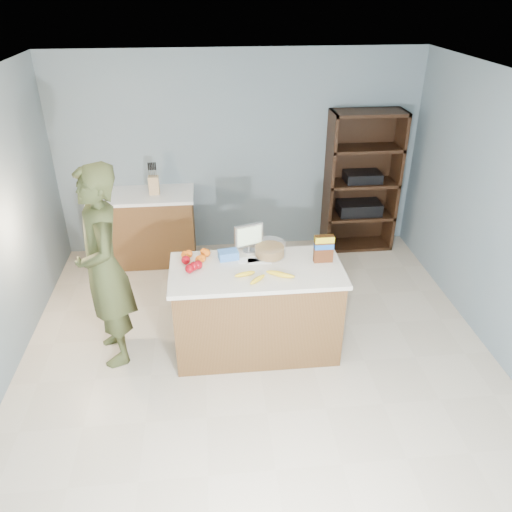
{
  "coord_description": "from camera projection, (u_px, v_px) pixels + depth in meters",
  "views": [
    {
      "loc": [
        -0.39,
        -3.52,
        3.18
      ],
      "look_at": [
        0.0,
        0.35,
        1.0
      ],
      "focal_mm": 35.0,
      "sensor_mm": 36.0,
      "label": 1
    }
  ],
  "objects": [
    {
      "name": "knife_block",
      "position": [
        154.0,
        184.0,
        5.95
      ],
      "size": [
        0.12,
        0.1,
        0.31
      ],
      "color": "tan",
      "rests_on": "back_cabinet"
    },
    {
      "name": "oranges",
      "position": [
        196.0,
        256.0,
        4.6
      ],
      "size": [
        0.27,
        0.21,
        0.07
      ],
      "color": "#FF6410",
      "rests_on": "counter_peninsula"
    },
    {
      "name": "counter_peninsula",
      "position": [
        257.0,
        313.0,
        4.7
      ],
      "size": [
        1.56,
        0.76,
        0.9
      ],
      "color": "brown",
      "rests_on": "ground"
    },
    {
      "name": "cereal_box",
      "position": [
        324.0,
        247.0,
        4.5
      ],
      "size": [
        0.17,
        0.07,
        0.26
      ],
      "color": "#592B14",
      "rests_on": "counter_peninsula"
    },
    {
      "name": "walls",
      "position": [
        261.0,
        204.0,
        3.84
      ],
      "size": [
        4.52,
        5.02,
        2.51
      ],
      "color": "slate",
      "rests_on": "ground"
    },
    {
      "name": "person",
      "position": [
        104.0,
        268.0,
        4.37
      ],
      "size": [
        0.65,
        0.8,
        1.9
      ],
      "primitive_type": "imported",
      "rotation": [
        0.0,
        0.0,
        -1.25
      ],
      "color": "#3B4221",
      "rests_on": "ground"
    },
    {
      "name": "apples",
      "position": [
        192.0,
        265.0,
        4.44
      ],
      "size": [
        0.19,
        0.24,
        0.08
      ],
      "color": "maroon",
      "rests_on": "counter_peninsula"
    },
    {
      "name": "tv",
      "position": [
        249.0,
        236.0,
        4.67
      ],
      "size": [
        0.28,
        0.12,
        0.28
      ],
      "color": "silver",
      "rests_on": "counter_peninsula"
    },
    {
      "name": "shelving_unit",
      "position": [
        360.0,
        184.0,
        6.4
      ],
      "size": [
        0.9,
        0.4,
        1.8
      ],
      "color": "black",
      "rests_on": "ground"
    },
    {
      "name": "floor",
      "position": [
        260.0,
        368.0,
        4.64
      ],
      "size": [
        4.5,
        5.0,
        0.02
      ],
      "primitive_type": "cube",
      "color": "beige",
      "rests_on": "ground"
    },
    {
      "name": "bananas",
      "position": [
        266.0,
        275.0,
        4.32
      ],
      "size": [
        0.53,
        0.23,
        0.04
      ],
      "color": "yellow",
      "rests_on": "counter_peninsula"
    },
    {
      "name": "salad_bowl",
      "position": [
        270.0,
        250.0,
        4.65
      ],
      "size": [
        0.3,
        0.3,
        0.13
      ],
      "color": "#267219",
      "rests_on": "counter_peninsula"
    },
    {
      "name": "blue_carton",
      "position": [
        228.0,
        255.0,
        4.6
      ],
      "size": [
        0.2,
        0.15,
        0.08
      ],
      "primitive_type": "cube",
      "rotation": [
        0.0,
        0.0,
        0.16
      ],
      "color": "blue",
      "rests_on": "counter_peninsula"
    },
    {
      "name": "back_cabinet",
      "position": [
        146.0,
        227.0,
        6.23
      ],
      "size": [
        1.24,
        0.62,
        0.9
      ],
      "color": "brown",
      "rests_on": "ground"
    },
    {
      "name": "envelopes",
      "position": [
        254.0,
        261.0,
        4.59
      ],
      "size": [
        0.32,
        0.17,
        0.0
      ],
      "color": "white",
      "rests_on": "counter_peninsula"
    }
  ]
}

